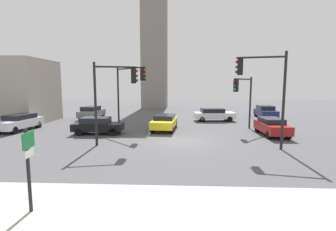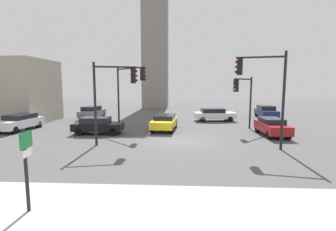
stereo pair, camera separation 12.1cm
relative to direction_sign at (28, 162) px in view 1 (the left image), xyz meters
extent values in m
plane|color=#4C4C4F|center=(4.54, 10.22, -1.68)|extent=(99.92, 99.92, 0.00)
cube|color=#A8A59E|center=(4.54, 0.32, -1.60)|extent=(35.97, 3.54, 0.15)
cylinder|color=black|center=(-0.02, 0.00, -0.27)|extent=(0.10, 0.10, 2.51)
cube|color=#197238|center=(0.04, 0.00, 0.64)|extent=(0.09, 0.65, 0.48)
cube|color=white|center=(0.04, 0.00, 0.26)|extent=(0.08, 0.48, 0.22)
cylinder|color=black|center=(-0.98, 8.70, 1.00)|extent=(0.16, 0.16, 5.36)
cylinder|color=black|center=(0.33, 9.00, 3.39)|extent=(2.66, 0.72, 0.12)
cube|color=black|center=(1.40, 9.25, 2.84)|extent=(0.38, 0.38, 1.00)
sphere|color=red|center=(1.60, 9.29, 3.14)|extent=(0.20, 0.20, 0.20)
sphere|color=#594714|center=(1.60, 9.29, 2.84)|extent=(0.20, 0.20, 0.20)
sphere|color=#14471E|center=(1.60, 9.29, 2.54)|extent=(0.20, 0.20, 0.20)
cylinder|color=black|center=(10.62, 8.24, 1.27)|extent=(0.16, 0.16, 5.90)
cylinder|color=black|center=(9.24, 8.50, 3.90)|extent=(2.79, 0.63, 0.12)
cube|color=black|center=(8.10, 8.71, 3.35)|extent=(0.37, 0.37, 1.00)
sphere|color=red|center=(7.90, 8.75, 3.65)|extent=(0.20, 0.20, 0.20)
sphere|color=#594714|center=(7.90, 8.75, 3.35)|extent=(0.20, 0.20, 0.20)
sphere|color=#14471E|center=(7.90, 8.75, 3.05)|extent=(0.20, 0.20, 0.20)
cylinder|color=black|center=(10.76, 15.69, 0.64)|extent=(0.16, 0.16, 4.64)
cylinder|color=black|center=(9.80, 14.63, 2.74)|extent=(2.01, 2.19, 0.12)
cube|color=black|center=(9.01, 13.76, 2.19)|extent=(0.45, 0.45, 1.00)
sphere|color=#4C0F0C|center=(8.87, 13.61, 2.49)|extent=(0.20, 0.20, 0.20)
sphere|color=#594714|center=(8.87, 13.61, 2.19)|extent=(0.20, 0.20, 0.20)
sphere|color=green|center=(8.87, 13.61, 1.89)|extent=(0.20, 0.20, 0.20)
cylinder|color=black|center=(-1.24, 15.61, 1.15)|extent=(0.16, 0.16, 5.65)
cylinder|color=black|center=(0.21, 14.15, 3.65)|extent=(2.98, 3.00, 0.12)
cube|color=black|center=(1.48, 12.87, 3.10)|extent=(0.45, 0.45, 1.00)
sphere|color=red|center=(1.62, 12.73, 3.40)|extent=(0.20, 0.20, 0.20)
sphere|color=#594714|center=(1.62, 12.73, 3.10)|extent=(0.20, 0.20, 0.20)
sphere|color=#14471E|center=(1.62, 12.73, 2.80)|extent=(0.20, 0.20, 0.20)
cube|color=navy|center=(14.71, 23.06, -1.03)|extent=(2.05, 4.16, 0.68)
cube|color=black|center=(14.72, 23.26, -0.46)|extent=(1.74, 2.36, 0.53)
cylinder|color=black|center=(15.41, 21.64, -1.37)|extent=(0.36, 0.63, 0.62)
cylinder|color=black|center=(13.88, 21.71, -1.37)|extent=(0.36, 0.63, 0.62)
cylinder|color=black|center=(15.53, 24.41, -1.37)|extent=(0.36, 0.63, 0.62)
cylinder|color=black|center=(14.01, 24.48, -1.37)|extent=(0.36, 0.63, 0.62)
cube|color=silver|center=(8.20, 20.16, -1.05)|extent=(4.49, 2.19, 0.65)
cube|color=black|center=(7.99, 20.14, -0.53)|extent=(2.57, 1.79, 0.48)
cylinder|color=black|center=(9.60, 21.03, -1.37)|extent=(0.63, 0.38, 0.60)
cylinder|color=black|center=(9.74, 19.59, -1.37)|extent=(0.63, 0.38, 0.60)
cylinder|color=black|center=(6.66, 20.74, -1.37)|extent=(0.63, 0.38, 0.60)
cylinder|color=black|center=(6.81, 19.30, -1.37)|extent=(0.63, 0.38, 0.60)
cube|color=silver|center=(-9.50, 13.58, -1.03)|extent=(2.16, 4.50, 0.67)
cube|color=black|center=(-9.48, 13.80, -0.51)|extent=(1.79, 2.57, 0.45)
cylinder|color=black|center=(-8.89, 12.04, -1.37)|extent=(0.38, 0.65, 0.62)
cylinder|color=black|center=(-8.64, 15.00, -1.37)|extent=(0.38, 0.65, 0.62)
cylinder|color=black|center=(-10.11, 15.12, -1.37)|extent=(0.38, 0.65, 0.62)
cube|color=maroon|center=(11.61, 12.53, -1.04)|extent=(1.66, 4.01, 0.66)
cube|color=black|center=(11.61, 12.73, -0.54)|extent=(1.46, 2.25, 0.41)
cylinder|color=black|center=(12.29, 11.17, -1.36)|extent=(0.30, 0.62, 0.62)
cylinder|color=black|center=(10.94, 11.17, -1.36)|extent=(0.30, 0.62, 0.62)
cylinder|color=black|center=(12.29, 13.90, -1.36)|extent=(0.30, 0.62, 0.62)
cylinder|color=black|center=(10.93, 13.89, -1.36)|extent=(0.30, 0.62, 0.62)
cube|color=slate|center=(-5.94, 21.53, -1.04)|extent=(2.17, 4.17, 0.68)
cube|color=black|center=(-5.96, 21.33, -0.47)|extent=(1.77, 2.39, 0.53)
cylinder|color=black|center=(-6.50, 22.96, -1.37)|extent=(0.38, 0.63, 0.60)
cylinder|color=black|center=(-5.07, 22.80, -1.37)|extent=(0.38, 0.63, 0.60)
cylinder|color=black|center=(-6.80, 20.26, -1.37)|extent=(0.38, 0.63, 0.60)
cylinder|color=black|center=(-5.37, 20.10, -1.37)|extent=(0.38, 0.63, 0.60)
cube|color=black|center=(-2.13, 12.46, -1.08)|extent=(3.97, 1.89, 0.58)
cube|color=black|center=(-2.32, 12.45, -0.58)|extent=(2.25, 1.62, 0.51)
cylinder|color=black|center=(-0.83, 13.23, -1.37)|extent=(0.62, 0.34, 0.61)
cylinder|color=black|center=(-0.77, 11.81, -1.37)|extent=(0.62, 0.34, 0.61)
cylinder|color=black|center=(-3.48, 13.12, -1.37)|extent=(0.62, 0.34, 0.61)
cylinder|color=black|center=(-3.42, 11.70, -1.37)|extent=(0.62, 0.34, 0.61)
cube|color=yellow|center=(3.08, 14.42, -1.03)|extent=(2.22, 4.38, 0.62)
cube|color=black|center=(3.10, 14.63, -0.55)|extent=(1.84, 2.51, 0.41)
cylinder|color=black|center=(3.71, 12.92, -1.34)|extent=(0.39, 0.70, 0.67)
cylinder|color=black|center=(2.20, 13.06, -1.34)|extent=(0.39, 0.70, 0.67)
cylinder|color=black|center=(3.97, 15.79, -1.34)|extent=(0.39, 0.70, 0.67)
cylinder|color=black|center=(2.45, 15.92, -1.34)|extent=(0.39, 0.70, 0.67)
cube|color=gray|center=(0.04, 36.15, 11.62)|extent=(4.25, 4.25, 26.60)
camera|label=1|loc=(4.42, -6.76, 2.22)|focal=26.31mm
camera|label=2|loc=(4.54, -6.76, 2.22)|focal=26.31mm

